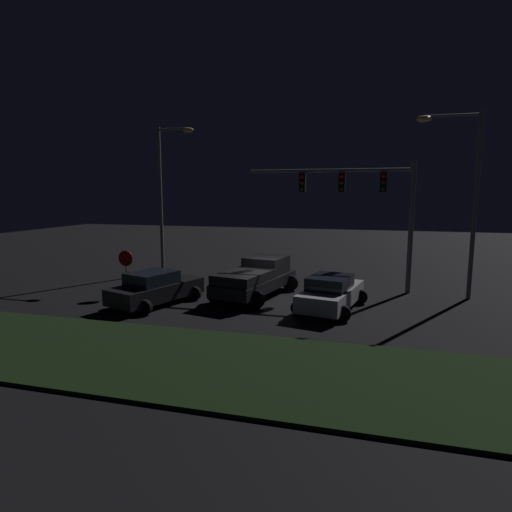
# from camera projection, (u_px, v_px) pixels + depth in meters

# --- Properties ---
(ground_plane) EXTENTS (80.00, 80.00, 0.00)m
(ground_plane) POSITION_uv_depth(u_px,v_px,m) (267.00, 298.00, 20.11)
(ground_plane) COLOR black
(grass_median) EXTENTS (26.18, 5.29, 0.10)m
(grass_median) POSITION_uv_depth(u_px,v_px,m) (202.00, 362.00, 12.33)
(grass_median) COLOR black
(grass_median) RESTS_ON ground_plane
(pickup_truck) EXTENTS (3.64, 5.70, 1.80)m
(pickup_truck) POSITION_uv_depth(u_px,v_px,m) (257.00, 276.00, 20.40)
(pickup_truck) COLOR black
(pickup_truck) RESTS_ON ground_plane
(car_sedan) EXTENTS (3.37, 4.75, 1.51)m
(car_sedan) POSITION_uv_depth(u_px,v_px,m) (156.00, 288.00, 18.89)
(car_sedan) COLOR black
(car_sedan) RESTS_ON ground_plane
(car_sedan_far) EXTENTS (3.04, 4.67, 1.51)m
(car_sedan_far) POSITION_uv_depth(u_px,v_px,m) (331.00, 293.00, 18.01)
(car_sedan_far) COLOR #B7B7BC
(car_sedan_far) RESTS_ON ground_plane
(traffic_signal_gantry) EXTENTS (8.32, 0.56, 6.50)m
(traffic_signal_gantry) POSITION_uv_depth(u_px,v_px,m) (361.00, 195.00, 21.01)
(traffic_signal_gantry) COLOR slate
(traffic_signal_gantry) RESTS_ON ground_plane
(street_lamp_left) EXTENTS (2.39, 0.44, 8.91)m
(street_lamp_left) POSITION_uv_depth(u_px,v_px,m) (167.00, 184.00, 25.65)
(street_lamp_left) COLOR slate
(street_lamp_left) RESTS_ON ground_plane
(street_lamp_right) EXTENTS (2.87, 0.44, 8.60)m
(street_lamp_right) POSITION_uv_depth(u_px,v_px,m) (463.00, 184.00, 19.29)
(street_lamp_right) COLOR slate
(street_lamp_right) RESTS_ON ground_plane
(stop_sign) EXTENTS (0.76, 0.08, 2.23)m
(stop_sign) POSITION_uv_depth(u_px,v_px,m) (126.00, 264.00, 20.35)
(stop_sign) COLOR slate
(stop_sign) RESTS_ON ground_plane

